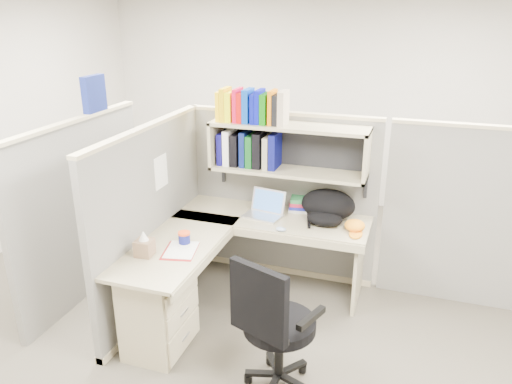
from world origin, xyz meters
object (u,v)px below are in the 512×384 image
(backpack, at_px, (327,207))
(task_chair, at_px, (275,345))
(desk, at_px, (192,284))
(laptop, at_px, (263,205))
(snack_canister, at_px, (184,237))

(backpack, xyz_separation_m, task_chair, (-0.07, -1.32, -0.50))
(desk, relative_size, task_chair, 1.67)
(backpack, relative_size, task_chair, 0.46)
(desk, bearing_deg, laptop, 68.59)
(laptop, xyz_separation_m, snack_canister, (-0.43, -0.71, -0.07))
(backpack, bearing_deg, laptop, -170.29)
(laptop, xyz_separation_m, task_chair, (0.49, -1.26, -0.48))
(laptop, distance_m, snack_canister, 0.83)
(task_chair, bearing_deg, desk, 152.53)
(task_chair, bearing_deg, backpack, 86.88)
(backpack, relative_size, snack_canister, 4.83)
(desk, xyz_separation_m, backpack, (0.89, 0.90, 0.43))
(snack_canister, distance_m, task_chair, 1.15)
(desk, xyz_separation_m, task_chair, (0.82, -0.43, -0.07))
(laptop, bearing_deg, snack_canister, -111.64)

